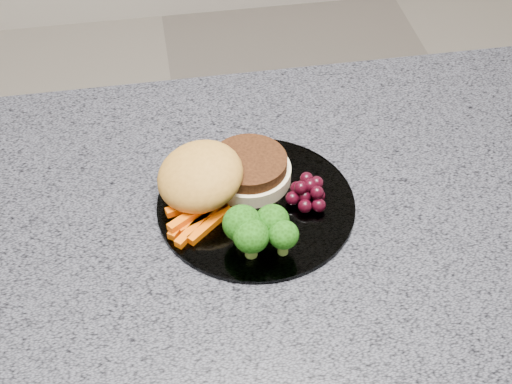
% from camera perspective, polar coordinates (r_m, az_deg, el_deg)
% --- Properties ---
extents(countertop, '(1.20, 0.60, 0.04)m').
position_cam_1_polar(countertop, '(0.94, -3.57, -2.52)').
color(countertop, '#52535D').
rests_on(countertop, island_cabinet).
extents(plate, '(0.26, 0.26, 0.01)m').
position_cam_1_polar(plate, '(0.93, -0.00, -1.00)').
color(plate, white).
rests_on(plate, countertop).
extents(burger, '(0.22, 0.17, 0.06)m').
position_cam_1_polar(burger, '(0.93, -3.06, 1.27)').
color(burger, '#F9E7AF').
rests_on(burger, plate).
extents(carrot_sticks, '(0.09, 0.08, 0.02)m').
position_cam_1_polar(carrot_sticks, '(0.91, -4.80, -2.02)').
color(carrot_sticks, '#F55F04').
rests_on(carrot_sticks, plate).
extents(broccoli, '(0.09, 0.07, 0.06)m').
position_cam_1_polar(broccoli, '(0.86, 0.17, -2.95)').
color(broccoli, olive).
rests_on(broccoli, plate).
extents(grape_bunch, '(0.05, 0.06, 0.03)m').
position_cam_1_polar(grape_bunch, '(0.93, 4.21, -0.01)').
color(grape_bunch, black).
rests_on(grape_bunch, plate).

